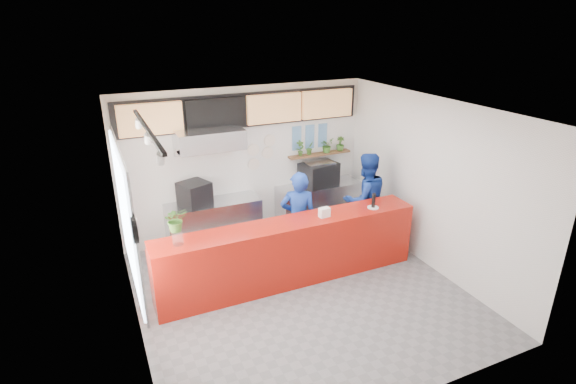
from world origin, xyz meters
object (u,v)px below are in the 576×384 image
object	(u,v)px
panini_oven	(195,194)
staff_center	(298,219)
espresso_machine	(319,174)
staff_right	(365,200)
service_counter	(290,252)
pepper_mill	(374,200)

from	to	relation	value
panini_oven	staff_center	world-z (taller)	staff_center
espresso_machine	staff_right	xyz separation A→B (m)	(0.39, -1.16, -0.21)
service_counter	pepper_mill	distance (m)	1.71
service_counter	staff_right	distance (m)	2.01
panini_oven	pepper_mill	world-z (taller)	pepper_mill
espresso_machine	staff_center	world-z (taller)	staff_center
service_counter	pepper_mill	bearing A→B (deg)	-2.73
panini_oven	espresso_machine	bearing A→B (deg)	-22.05
espresso_machine	staff_right	size ratio (longest dim) A/B	0.40
espresso_machine	staff_right	bearing A→B (deg)	-82.66
pepper_mill	espresso_machine	bearing A→B (deg)	92.36
panini_oven	espresso_machine	size ratio (longest dim) A/B	0.68
staff_center	panini_oven	bearing A→B (deg)	-17.96
espresso_machine	pepper_mill	bearing A→B (deg)	-98.90
staff_right	pepper_mill	size ratio (longest dim) A/B	7.30
staff_right	pepper_mill	xyz separation A→B (m)	(-0.31, -0.71, 0.31)
staff_right	staff_center	bearing A→B (deg)	8.16
service_counter	panini_oven	size ratio (longest dim) A/B	9.06
pepper_mill	panini_oven	bearing A→B (deg)	145.16
staff_center	pepper_mill	world-z (taller)	staff_center
staff_center	espresso_machine	bearing A→B (deg)	-107.22
panini_oven	staff_center	size ratio (longest dim) A/B	0.28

